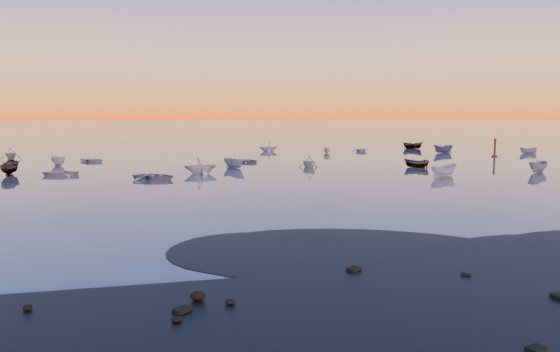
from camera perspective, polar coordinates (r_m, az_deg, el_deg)
name	(u,v)px	position (r m, az deg, el deg)	size (l,w,h in m)	color
ground	(193,143)	(127.37, -9.08, 3.40)	(600.00, 600.00, 0.00)	#635A52
mud_lobes	(342,259)	(28.48, 6.49, -8.62)	(140.00, 6.00, 0.07)	black
moored_fleet	(217,162)	(80.71, -6.58, 1.46)	(124.00, 58.00, 1.20)	#BABAB6
boat_near_center	(444,176)	(65.83, 16.73, -0.02)	(3.98, 1.68, 1.38)	#BABAB6
boat_near_right	(309,167)	(72.95, 3.06, 0.92)	(3.40, 1.53, 1.19)	#BABAB6
channel_marker	(495,149)	(96.08, 21.53, 2.65)	(0.90, 0.90, 3.21)	#4D1510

